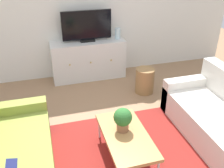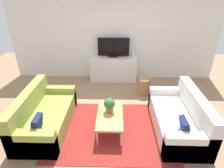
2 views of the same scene
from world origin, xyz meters
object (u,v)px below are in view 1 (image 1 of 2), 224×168
at_px(potted_plant, 123,119).
at_px(wicker_basket, 145,81).
at_px(coffee_table, 126,136).
at_px(flat_screen_tv, 87,26).
at_px(couch_left_side, 5,163).
at_px(glass_vase, 118,33).
at_px(tv_console, 89,60).

xyz_separation_m(potted_plant, wicker_basket, (0.90, 1.43, -0.32)).
bearing_deg(coffee_table, potted_plant, 98.70).
relative_size(coffee_table, flat_screen_tv, 1.07).
distance_m(couch_left_side, potted_plant, 1.43).
height_order(couch_left_side, potted_plant, couch_left_side).
height_order(potted_plant, glass_vase, glass_vase).
bearing_deg(glass_vase, tv_console, -180.00).
bearing_deg(glass_vase, couch_left_side, -130.78).
relative_size(potted_plant, flat_screen_tv, 0.33).
relative_size(glass_vase, wicker_basket, 0.47).
height_order(flat_screen_tv, wicker_basket, flat_screen_tv).
bearing_deg(coffee_table, flat_screen_tv, 89.40).
relative_size(couch_left_side, tv_console, 1.22).
distance_m(coffee_table, tv_console, 2.41).
relative_size(tv_console, glass_vase, 6.76).
xyz_separation_m(potted_plant, tv_console, (0.04, 2.31, -0.17)).
xyz_separation_m(flat_screen_tv, glass_vase, (0.61, -0.02, -0.19)).
bearing_deg(wicker_basket, flat_screen_tv, 133.71).
bearing_deg(flat_screen_tv, potted_plant, -90.97).
bearing_deg(tv_console, glass_vase, 0.00).
relative_size(potted_plant, tv_console, 0.21).
xyz_separation_m(potted_plant, glass_vase, (0.65, 2.31, 0.33)).
distance_m(coffee_table, wicker_basket, 1.77).
xyz_separation_m(couch_left_side, glass_vase, (2.05, 2.37, 0.61)).
xyz_separation_m(coffee_table, wicker_basket, (0.89, 1.52, -0.12)).
relative_size(tv_console, flat_screen_tv, 1.53).
height_order(coffee_table, glass_vase, glass_vase).
xyz_separation_m(tv_console, glass_vase, (0.61, 0.00, 0.49)).
relative_size(couch_left_side, glass_vase, 8.26).
height_order(flat_screen_tv, glass_vase, flat_screen_tv).
bearing_deg(couch_left_side, coffee_table, -1.23).
relative_size(coffee_table, glass_vase, 4.75).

